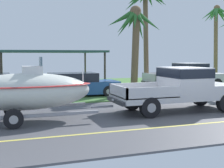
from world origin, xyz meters
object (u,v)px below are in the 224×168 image
Objects in this scene: carport_awning at (50,52)px; parked_sedan_far at (76,85)px; palm_tree_far_left at (217,23)px; boat_on_trailer at (26,91)px; pickup_truck_towing at (183,87)px; palm_tree_mid at (146,8)px; parked_pickup_background at (189,75)px; palm_tree_near_right at (135,29)px.

parked_sedan_far is at bearing -80.67° from carport_awning.
boat_on_trailer is at bearing -145.63° from palm_tree_far_left.
pickup_truck_towing is 9.19m from palm_tree_mid.
parked_pickup_background is 8.28m from parked_sedan_far.
palm_tree_mid is (5.29, 1.87, 4.90)m from parked_sedan_far.
palm_tree_far_left is (15.28, 1.29, 2.71)m from carport_awning.
palm_tree_far_left is (6.25, 5.28, 4.27)m from parked_pickup_background.
palm_tree_mid is at bearing -26.18° from carport_awning.
palm_tree_near_right is (3.58, -0.22, 3.28)m from parked_sedan_far.
palm_tree_mid is at bearing 76.35° from pickup_truck_towing.
palm_tree_far_left is at bearing 47.44° from pickup_truck_towing.
carport_awning is at bearing 111.35° from pickup_truck_towing.
palm_tree_far_left is at bearing 25.03° from palm_tree_mid.
palm_tree_mid is (-2.93, 0.99, 4.54)m from parked_pickup_background.
palm_tree_mid reaches higher than parked_pickup_background.
boat_on_trailer is at bearing -102.33° from carport_awning.
parked_sedan_far is at bearing -173.89° from parked_pickup_background.
boat_on_trailer is at bearing -137.40° from palm_tree_mid.
pickup_truck_towing is 16.91m from palm_tree_far_left.
pickup_truck_towing reaches higher than parked_sedan_far.
parked_sedan_far is 7.45m from palm_tree_mid.
palm_tree_far_left is (17.63, 12.06, 4.19)m from boat_on_trailer.
parked_sedan_far is at bearing 176.45° from palm_tree_near_right.
parked_pickup_background is 9.23m from palm_tree_far_left.
carport_awning is 15.57m from palm_tree_far_left.
carport_awning is (-4.21, 10.76, 1.55)m from pickup_truck_towing.
palm_tree_near_right reaches higher than carport_awning.
palm_tree_mid is (8.45, 7.77, 4.47)m from boat_on_trailer.
palm_tree_far_left is at bearing 23.04° from parked_sedan_far.
palm_tree_far_left reaches higher than pickup_truck_towing.
pickup_truck_towing is at bearing -59.98° from parked_sedan_far.
parked_pickup_background is at bearing -18.61° from palm_tree_mid.
palm_tree_near_right is 0.77× the size of palm_tree_far_left.
carport_awning is 7.42m from palm_tree_mid.
palm_tree_mid is at bearing -154.97° from palm_tree_far_left.
pickup_truck_towing is 6.82m from parked_sedan_far.
carport_awning is 6.85m from palm_tree_near_right.
palm_tree_far_left is (9.19, 4.29, -0.27)m from palm_tree_mid.
parked_sedan_far is 4.86m from palm_tree_near_right.
boat_on_trailer is 13.25m from parked_pickup_background.
palm_tree_near_right is at bearing 88.31° from pickup_truck_towing.
palm_tree_near_right reaches higher than boat_on_trailer.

